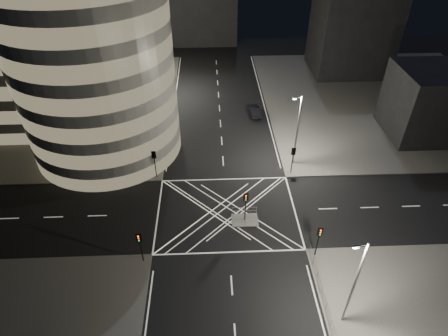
{
  "coord_description": "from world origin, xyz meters",
  "views": [
    {
      "loc": [
        -1.66,
        -31.39,
        30.88
      ],
      "look_at": [
        -0.11,
        4.52,
        3.0
      ],
      "focal_mm": 30.0,
      "sensor_mm": 36.0,
      "label": 1
    }
  ],
  "objects_px": {
    "street_lamp_right_near": "(354,282)",
    "sedan": "(254,111)",
    "street_lamp_left_near": "(151,120)",
    "central_island": "(245,220)",
    "traffic_signal_fr": "(293,156)",
    "traffic_signal_fl": "(154,159)",
    "traffic_signal_nl": "(140,242)",
    "traffic_signal_nr": "(319,236)",
    "street_lamp_left_far": "(163,66)",
    "street_lamp_right_far": "(297,129)",
    "traffic_signal_island": "(246,202)"
  },
  "relations": [
    {
      "from": "traffic_signal_nr",
      "to": "street_lamp_right_near",
      "type": "bearing_deg",
      "value": -84.96
    },
    {
      "from": "traffic_signal_fr",
      "to": "street_lamp_left_near",
      "type": "bearing_deg",
      "value": 164.08
    },
    {
      "from": "street_lamp_left_near",
      "to": "street_lamp_right_far",
      "type": "bearing_deg",
      "value": -9.03
    },
    {
      "from": "central_island",
      "to": "street_lamp_right_near",
      "type": "distance_m",
      "value": 15.54
    },
    {
      "from": "traffic_signal_fl",
      "to": "traffic_signal_island",
      "type": "distance_m",
      "value": 13.62
    },
    {
      "from": "traffic_signal_fr",
      "to": "street_lamp_left_near",
      "type": "relative_size",
      "value": 0.4
    },
    {
      "from": "traffic_signal_nl",
      "to": "street_lamp_right_near",
      "type": "height_order",
      "value": "street_lamp_right_near"
    },
    {
      "from": "central_island",
      "to": "street_lamp_right_near",
      "type": "bearing_deg",
      "value": -59.25
    },
    {
      "from": "traffic_signal_fl",
      "to": "street_lamp_left_near",
      "type": "bearing_deg",
      "value": 96.97
    },
    {
      "from": "sedan",
      "to": "traffic_signal_fr",
      "type": "bearing_deg",
      "value": 95.41
    },
    {
      "from": "central_island",
      "to": "traffic_signal_nr",
      "type": "height_order",
      "value": "traffic_signal_nr"
    },
    {
      "from": "traffic_signal_fl",
      "to": "street_lamp_left_far",
      "type": "xyz_separation_m",
      "value": [
        -0.64,
        23.2,
        2.63
      ]
    },
    {
      "from": "central_island",
      "to": "traffic_signal_fr",
      "type": "distance_m",
      "value": 11.1
    },
    {
      "from": "street_lamp_right_near",
      "to": "sedan",
      "type": "relative_size",
      "value": 2.24
    },
    {
      "from": "traffic_signal_nl",
      "to": "street_lamp_left_far",
      "type": "xyz_separation_m",
      "value": [
        -0.64,
        36.8,
        2.63
      ]
    },
    {
      "from": "traffic_signal_fr",
      "to": "central_island",
      "type": "bearing_deg",
      "value": -129.33
    },
    {
      "from": "street_lamp_left_near",
      "to": "traffic_signal_fr",
      "type": "bearing_deg",
      "value": -15.92
    },
    {
      "from": "traffic_signal_nr",
      "to": "street_lamp_left_near",
      "type": "distance_m",
      "value": 26.32
    },
    {
      "from": "traffic_signal_nl",
      "to": "street_lamp_right_near",
      "type": "distance_m",
      "value": 19.78
    },
    {
      "from": "traffic_signal_nr",
      "to": "traffic_signal_island",
      "type": "height_order",
      "value": "same"
    },
    {
      "from": "central_island",
      "to": "street_lamp_right_far",
      "type": "height_order",
      "value": "street_lamp_right_far"
    },
    {
      "from": "street_lamp_right_near",
      "to": "street_lamp_right_far",
      "type": "bearing_deg",
      "value": 90.0
    },
    {
      "from": "traffic_signal_fl",
      "to": "central_island",
      "type": "bearing_deg",
      "value": -37.54
    },
    {
      "from": "street_lamp_left_far",
      "to": "street_lamp_right_near",
      "type": "height_order",
      "value": "same"
    },
    {
      "from": "traffic_signal_nl",
      "to": "traffic_signal_nr",
      "type": "height_order",
      "value": "same"
    },
    {
      "from": "traffic_signal_fl",
      "to": "street_lamp_left_near",
      "type": "xyz_separation_m",
      "value": [
        -0.64,
        5.2,
        2.63
      ]
    },
    {
      "from": "traffic_signal_island",
      "to": "central_island",
      "type": "bearing_deg",
      "value": 0.0
    },
    {
      "from": "sedan",
      "to": "street_lamp_right_far",
      "type": "bearing_deg",
      "value": 99.71
    },
    {
      "from": "traffic_signal_nr",
      "to": "street_lamp_left_near",
      "type": "height_order",
      "value": "street_lamp_left_near"
    },
    {
      "from": "central_island",
      "to": "traffic_signal_fl",
      "type": "distance_m",
      "value": 13.91
    },
    {
      "from": "street_lamp_right_far",
      "to": "traffic_signal_nl",
      "type": "bearing_deg",
      "value": -139.09
    },
    {
      "from": "traffic_signal_fr",
      "to": "street_lamp_left_near",
      "type": "xyz_separation_m",
      "value": [
        -18.24,
        5.2,
        2.63
      ]
    },
    {
      "from": "traffic_signal_fr",
      "to": "sedan",
      "type": "bearing_deg",
      "value": 101.43
    },
    {
      "from": "street_lamp_left_near",
      "to": "sedan",
      "type": "distance_m",
      "value": 19.02
    },
    {
      "from": "traffic_signal_fr",
      "to": "street_lamp_right_near",
      "type": "height_order",
      "value": "street_lamp_right_near"
    },
    {
      "from": "traffic_signal_nr",
      "to": "street_lamp_left_far",
      "type": "xyz_separation_m",
      "value": [
        -18.24,
        36.8,
        2.63
      ]
    },
    {
      "from": "traffic_signal_nr",
      "to": "street_lamp_left_far",
      "type": "height_order",
      "value": "street_lamp_left_far"
    },
    {
      "from": "street_lamp_left_far",
      "to": "street_lamp_right_near",
      "type": "distance_m",
      "value": 47.88
    },
    {
      "from": "sedan",
      "to": "traffic_signal_fl",
      "type": "bearing_deg",
      "value": 41.62
    },
    {
      "from": "traffic_signal_fl",
      "to": "traffic_signal_fr",
      "type": "xyz_separation_m",
      "value": [
        17.6,
        0.0,
        0.0
      ]
    },
    {
      "from": "traffic_signal_nl",
      "to": "central_island",
      "type": "bearing_deg",
      "value": 26.14
    },
    {
      "from": "traffic_signal_fr",
      "to": "sedan",
      "type": "relative_size",
      "value": 0.9
    },
    {
      "from": "traffic_signal_fr",
      "to": "street_lamp_right_near",
      "type": "xyz_separation_m",
      "value": [
        0.64,
        -20.8,
        2.63
      ]
    },
    {
      "from": "traffic_signal_fl",
      "to": "street_lamp_right_near",
      "type": "distance_m",
      "value": 27.79
    },
    {
      "from": "street_lamp_left_near",
      "to": "street_lamp_left_far",
      "type": "relative_size",
      "value": 1.0
    },
    {
      "from": "traffic_signal_fl",
      "to": "traffic_signal_nl",
      "type": "relative_size",
      "value": 1.0
    },
    {
      "from": "central_island",
      "to": "traffic_signal_fl",
      "type": "xyz_separation_m",
      "value": [
        -10.8,
        8.3,
        2.84
      ]
    },
    {
      "from": "traffic_signal_fl",
      "to": "street_lamp_left_near",
      "type": "distance_m",
      "value": 5.86
    },
    {
      "from": "traffic_signal_fr",
      "to": "street_lamp_left_near",
      "type": "distance_m",
      "value": 19.14
    },
    {
      "from": "traffic_signal_fr",
      "to": "street_lamp_left_far",
      "type": "height_order",
      "value": "street_lamp_left_far"
    }
  ]
}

